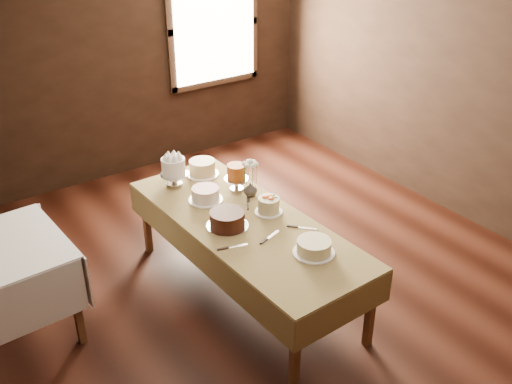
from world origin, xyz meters
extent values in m
cube|color=black|center=(0.00, 0.00, 0.00)|extent=(5.00, 6.00, 0.01)
cube|color=black|center=(0.00, 3.00, 1.40)|extent=(5.00, 0.02, 2.80)
cube|color=black|center=(2.50, 0.00, 1.40)|extent=(0.02, 6.00, 2.80)
cube|color=#FFEABF|center=(1.30, 2.94, 1.60)|extent=(1.10, 0.05, 1.30)
cube|color=#503019|center=(-0.44, -0.90, 0.32)|extent=(0.06, 0.06, 0.65)
cube|color=#503019|center=(-0.52, 1.26, 0.32)|extent=(0.06, 0.06, 0.65)
cube|color=#503019|center=(0.30, -0.87, 0.32)|extent=(0.06, 0.06, 0.65)
cube|color=#503019|center=(0.22, 1.28, 0.32)|extent=(0.06, 0.06, 0.65)
cube|color=#503019|center=(-0.11, 0.19, 0.69)|extent=(0.93, 2.30, 0.04)
cube|color=tan|center=(-0.11, 0.19, 0.72)|extent=(0.99, 2.36, 0.01)
cube|color=#503019|center=(-1.49, 0.41, 0.38)|extent=(0.06, 0.06, 0.76)
cube|color=#503019|center=(-1.54, 1.19, 0.38)|extent=(0.06, 0.06, 0.76)
cylinder|color=silver|center=(-0.28, 1.09, 0.78)|extent=(0.26, 0.26, 0.12)
cylinder|color=white|center=(-0.28, 1.09, 0.92)|extent=(0.23, 0.23, 0.15)
cylinder|color=white|center=(0.03, 1.12, 0.73)|extent=(0.31, 0.31, 0.01)
cylinder|color=#CCB488|center=(0.03, 1.12, 0.80)|extent=(0.27, 0.27, 0.13)
cylinder|color=white|center=(-0.20, 0.67, 0.73)|extent=(0.30, 0.30, 0.01)
cylinder|color=white|center=(-0.20, 0.67, 0.78)|extent=(0.33, 0.33, 0.10)
cylinder|color=silver|center=(0.13, 0.69, 0.78)|extent=(0.22, 0.22, 0.13)
cylinder|color=#B55519|center=(0.13, 0.69, 0.91)|extent=(0.23, 0.23, 0.13)
cylinder|color=silver|center=(-0.27, 0.20, 0.73)|extent=(0.34, 0.34, 0.01)
cylinder|color=#3B170C|center=(-0.27, 0.20, 0.79)|extent=(0.35, 0.35, 0.12)
cylinder|color=white|center=(0.12, 0.19, 0.73)|extent=(0.23, 0.23, 0.01)
cylinder|color=beige|center=(0.12, 0.19, 0.79)|extent=(0.19, 0.19, 0.13)
cylinder|color=white|center=(0.05, -0.48, 0.73)|extent=(0.31, 0.31, 0.01)
cylinder|color=beige|center=(0.05, -0.48, 0.78)|extent=(0.32, 0.32, 0.10)
cube|color=silver|center=(-0.05, -0.11, 0.72)|extent=(0.24, 0.10, 0.01)
cube|color=silver|center=(0.23, -0.19, 0.72)|extent=(0.18, 0.19, 0.01)
cube|color=silver|center=(-0.14, 0.43, 0.72)|extent=(0.07, 0.24, 0.01)
cube|color=silver|center=(0.10, 0.46, 0.72)|extent=(0.16, 0.21, 0.01)
cube|color=silver|center=(-0.36, -0.08, 0.72)|extent=(0.24, 0.09, 0.01)
imported|color=#2D2823|center=(0.17, 0.52, 0.78)|extent=(0.14, 0.14, 0.13)
camera|label=1|loc=(-2.34, -3.16, 3.16)|focal=40.69mm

